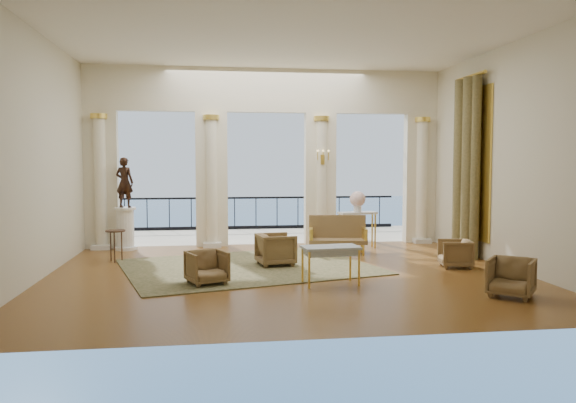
{
  "coord_description": "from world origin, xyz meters",
  "views": [
    {
      "loc": [
        -1.4,
        -10.52,
        2.13
      ],
      "look_at": [
        0.12,
        0.6,
        1.35
      ],
      "focal_mm": 35.0,
      "sensor_mm": 36.0,
      "label": 1
    }
  ],
  "objects": [
    {
      "name": "arcade",
      "position": [
        -0.0,
        3.82,
        2.58
      ],
      "size": [
        9.0,
        0.56,
        4.5
      ],
      "color": "#F8EACA",
      "rests_on": "ground"
    },
    {
      "name": "headland",
      "position": [
        -30.0,
        70.0,
        -3.0
      ],
      "size": [
        22.0,
        18.0,
        6.0
      ],
      "primitive_type": "cube",
      "color": "black",
      "rests_on": "sea"
    },
    {
      "name": "floor",
      "position": [
        0.0,
        0.0,
        0.0
      ],
      "size": [
        9.0,
        9.0,
        0.0
      ],
      "primitive_type": "plane",
      "color": "#4F2A15",
      "rests_on": "ground"
    },
    {
      "name": "palm_tree",
      "position": [
        2.0,
        6.6,
        4.09
      ],
      "size": [
        2.0,
        2.0,
        4.5
      ],
      "color": "#4C3823",
      "rests_on": "terrace"
    },
    {
      "name": "statue",
      "position": [
        -3.5,
        3.5,
        1.65
      ],
      "size": [
        0.52,
        0.42,
        1.22
      ],
      "primitive_type": "imported",
      "rotation": [
        0.0,
        0.0,
        2.8
      ],
      "color": "black",
      "rests_on": "pedestal"
    },
    {
      "name": "sea",
      "position": [
        0.0,
        60.0,
        -6.0
      ],
      "size": [
        160.0,
        160.0,
        0.0
      ],
      "primitive_type": "plane",
      "color": "#2B579C",
      "rests_on": "ground"
    },
    {
      "name": "armchair_b",
      "position": [
        3.3,
        -2.29,
        0.34
      ],
      "size": [
        0.91,
        0.9,
        0.68
      ],
      "primitive_type": "imported",
      "rotation": [
        0.0,
        0.0,
        -0.69
      ],
      "color": "#45361A",
      "rests_on": "ground"
    },
    {
      "name": "armchair_c",
      "position": [
        3.49,
        0.21,
        0.31
      ],
      "size": [
        0.68,
        0.71,
        0.62
      ],
      "primitive_type": "imported",
      "rotation": [
        0.0,
        0.0,
        -1.77
      ],
      "color": "#45361A",
      "rests_on": "ground"
    },
    {
      "name": "rug",
      "position": [
        -0.69,
        0.8,
        0.01
      ],
      "size": [
        5.61,
        4.86,
        0.02
      ],
      "primitive_type": "cube",
      "rotation": [
        0.0,
        0.0,
        0.27
      ],
      "color": "#2F371D",
      "rests_on": "ground"
    },
    {
      "name": "settee",
      "position": [
        1.52,
        2.26,
        0.44
      ],
      "size": [
        1.42,
        0.78,
        0.89
      ],
      "rotation": [
        0.0,
        0.0,
        -0.17
      ],
      "color": "#45361A",
      "rests_on": "ground"
    },
    {
      "name": "room_walls",
      "position": [
        0.0,
        -1.12,
        2.88
      ],
      "size": [
        9.0,
        9.0,
        9.0
      ],
      "color": "beige",
      "rests_on": "ground"
    },
    {
      "name": "pedestal",
      "position": [
        -3.5,
        3.5,
        0.5
      ],
      "size": [
        0.57,
        0.57,
        1.04
      ],
      "color": "silver",
      "rests_on": "ground"
    },
    {
      "name": "game_table",
      "position": [
        0.64,
        -1.02,
        0.6
      ],
      "size": [
        1.03,
        0.63,
        0.67
      ],
      "rotation": [
        0.0,
        0.0,
        0.1
      ],
      "color": "#8AA1B1",
      "rests_on": "ground"
    },
    {
      "name": "curtain",
      "position": [
        4.28,
        1.5,
        2.02
      ],
      "size": [
        0.33,
        1.4,
        4.09
      ],
      "color": "brown",
      "rests_on": "ground"
    },
    {
      "name": "side_table",
      "position": [
        -3.46,
        1.8,
        0.59
      ],
      "size": [
        0.42,
        0.42,
        0.68
      ],
      "color": "black",
      "rests_on": "ground"
    },
    {
      "name": "console_table",
      "position": [
        2.2,
        3.05,
        0.74
      ],
      "size": [
        1.0,
        0.53,
        0.9
      ],
      "rotation": [
        0.0,
        0.0,
        0.18
      ],
      "color": "silver",
      "rests_on": "ground"
    },
    {
      "name": "terrace",
      "position": [
        0.0,
        5.8,
        -0.05
      ],
      "size": [
        10.0,
        3.6,
        0.1
      ],
      "primitive_type": "cube",
      "color": "#A79F8D",
      "rests_on": "ground"
    },
    {
      "name": "window_frame",
      "position": [
        4.47,
        1.5,
        2.1
      ],
      "size": [
        0.04,
        1.6,
        3.4
      ],
      "primitive_type": "cube",
      "color": "#EDC54E",
      "rests_on": "room_walls"
    },
    {
      "name": "wall_sconce",
      "position": [
        1.4,
        3.51,
        2.23
      ],
      "size": [
        0.3,
        0.11,
        0.33
      ],
      "color": "#EDC54E",
      "rests_on": "arcade"
    },
    {
      "name": "urn",
      "position": [
        2.2,
        3.05,
        1.19
      ],
      "size": [
        0.39,
        0.39,
        0.52
      ],
      "color": "silver",
      "rests_on": "console_table"
    },
    {
      "name": "balustrade",
      "position": [
        0.0,
        7.4,
        0.41
      ],
      "size": [
        9.0,
        0.06,
        1.03
      ],
      "color": "black",
      "rests_on": "terrace"
    },
    {
      "name": "armchair_d",
      "position": [
        -0.1,
        0.9,
        0.37
      ],
      "size": [
        0.79,
        0.82,
        0.74
      ],
      "primitive_type": "imported",
      "rotation": [
        0.0,
        0.0,
        1.75
      ],
      "color": "#45361A",
      "rests_on": "ground"
    },
    {
      "name": "armchair_a",
      "position": [
        -1.5,
        -0.71,
        0.33
      ],
      "size": [
        0.81,
        0.78,
        0.65
      ],
      "primitive_type": "imported",
      "rotation": [
        0.0,
        0.0,
        0.37
      ],
      "color": "#45361A",
      "rests_on": "ground"
    }
  ]
}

